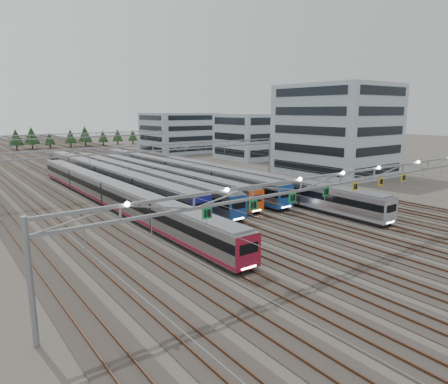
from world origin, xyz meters
TOP-DOWN VIEW (x-y plane):
  - ground at (0.00, 0.00)m, footprint 400.00×400.00m
  - track_bed at (0.00, 100.00)m, footprint 54.00×260.00m
  - train_a at (-11.25, 31.59)m, footprint 2.75×62.63m
  - train_b at (-6.75, 46.81)m, footprint 3.00×65.17m
  - train_c at (-2.25, 42.61)m, footprint 2.80×59.47m
  - train_d at (2.25, 41.20)m, footprint 2.68×52.98m
  - train_e at (6.75, 45.42)m, footprint 2.93×63.39m
  - train_f at (11.25, 27.70)m, footprint 2.74×53.52m
  - gantry_near at (-0.05, -0.12)m, footprint 56.36×0.61m
  - gantry_mid at (0.00, 40.00)m, footprint 56.36×0.36m
  - gantry_far at (0.00, 85.00)m, footprint 56.36×0.36m
  - depot_bldg_south at (40.06, 32.23)m, footprint 18.00×22.00m
  - depot_bldg_mid at (43.01, 65.20)m, footprint 14.00×16.00m
  - depot_bldg_north at (36.96, 93.54)m, footprint 22.00×18.00m
  - treeline at (5.40, 134.03)m, footprint 106.40×5.60m

SIDE VIEW (x-z plane):
  - ground at x=0.00m, z-range 0.00..0.00m
  - track_bed at x=0.00m, z-range -1.22..4.20m
  - train_d at x=2.25m, z-range 0.25..3.73m
  - train_f at x=11.25m, z-range 0.25..3.82m
  - train_a at x=-11.25m, z-range 0.25..3.83m
  - train_c at x=-2.25m, z-range 0.25..3.89m
  - train_e at x=6.75m, z-range 0.25..4.06m
  - train_b at x=-6.75m, z-range 0.25..4.17m
  - treeline at x=5.40m, z-range 0.72..7.74m
  - gantry_mid at x=0.00m, z-range 2.39..10.39m
  - gantry_far at x=0.00m, z-range 2.39..10.39m
  - depot_bldg_mid at x=43.01m, z-range 0.00..12.88m
  - depot_bldg_north at x=36.96m, z-range 0.00..13.04m
  - gantry_near at x=-0.05m, z-range 3.05..11.13m
  - depot_bldg_south at x=40.06m, z-range 0.00..19.26m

